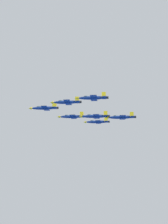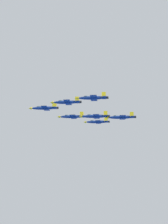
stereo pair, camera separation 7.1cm
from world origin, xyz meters
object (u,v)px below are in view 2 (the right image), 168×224
jet_left_outer (92,98)px  jet_trailing (121,117)px  jet_right_wingman (72,116)px  jet_lead (44,108)px  jet_left_wingman (66,102)px  jet_right_outer (97,122)px  jet_slot_rear (95,116)px

jet_left_outer → jet_trailing: jet_left_outer is taller
jet_right_wingman → jet_trailing: size_ratio=1.01×
jet_lead → jet_trailing: size_ratio=1.01×
jet_right_wingman → jet_lead: bearing=39.4°
jet_right_wingman → jet_left_outer: 38.98m
jet_left_wingman → jet_left_outer: bearing=139.8°
jet_left_wingman → jet_right_outer: (4.37, 38.73, -2.65)m
jet_right_outer → jet_trailing: size_ratio=0.97×
jet_lead → jet_trailing: jet_lead is taller
jet_right_outer → jet_right_wingman: bearing=40.3°
jet_right_outer → jet_lead: bearing=40.3°
jet_lead → jet_left_outer: bearing=139.5°
jet_left_wingman → jet_right_outer: 39.07m
jet_left_wingman → jet_right_outer: jet_left_wingman is taller
jet_right_wingman → jet_right_outer: (10.62, 15.36, -0.75)m
jet_left_wingman → jet_lead: bearing=-40.2°
jet_lead → jet_right_outer: (21.24, 30.72, -3.06)m
jet_left_outer → jet_slot_rear: (-6.25, 23.37, -3.27)m
jet_right_wingman → jet_right_outer: size_ratio=1.03×
jet_right_outer → jet_trailing: (20.00, -19.69, -3.08)m
jet_lead → jet_right_wingman: 18.82m
jet_right_outer → jet_slot_rear: 24.30m
jet_lead → jet_right_outer: jet_lead is taller
jet_left_wingman → jet_right_wingman: (-6.25, 23.37, -1.90)m
jet_right_wingman → jet_left_outer: bearing=110.5°
jet_left_outer → jet_slot_rear: bearing=-90.5°
jet_trailing → jet_right_wingman: bearing=-22.2°
jet_right_wingman → jet_slot_rear: size_ratio=1.00×
jet_right_wingman → jet_trailing: bearing=156.1°
jet_right_outer → jet_slot_rear: jet_right_outer is taller
jet_left_wingman → jet_left_outer: jet_left_wingman is taller
jet_lead → jet_slot_rear: 28.95m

